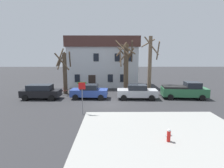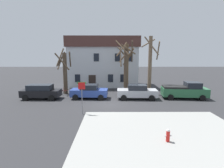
{
  "view_description": "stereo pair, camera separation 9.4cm",
  "coord_description": "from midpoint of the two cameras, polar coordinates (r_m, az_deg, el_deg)",
  "views": [
    {
      "loc": [
        0.25,
        -18.83,
        5.26
      ],
      "look_at": [
        0.46,
        2.21,
        1.85
      ],
      "focal_mm": 29.38,
      "sensor_mm": 36.0,
      "label": 1
    },
    {
      "loc": [
        0.35,
        -18.83,
        5.26
      ],
      "look_at": [
        0.46,
        2.21,
        1.85
      ],
      "focal_mm": 29.38,
      "sensor_mm": 36.0,
      "label": 2
    }
  ],
  "objects": [
    {
      "name": "tree_bare_far",
      "position": [
        25.08,
        4.35,
        5.76
      ],
      "size": [
        2.68,
        3.06,
        7.12
      ],
      "color": "brown",
      "rests_on": "ground_plane"
    },
    {
      "name": "car_silver_sedan",
      "position": [
        22.01,
        7.66,
        -2.41
      ],
      "size": [
        4.76,
        2.26,
        1.71
      ],
      "color": "#B7BABF",
      "rests_on": "ground_plane"
    },
    {
      "name": "sidewalk_slab",
      "position": [
        13.07,
        15.06,
        -14.57
      ],
      "size": [
        11.21,
        8.79,
        0.12
      ],
      "primitive_type": "cube",
      "color": "#999993",
      "rests_on": "ground_plane"
    },
    {
      "name": "tree_bare_near",
      "position": [
        25.17,
        -14.68,
        4.0
      ],
      "size": [
        2.0,
        2.19,
        6.08
      ],
      "color": "#4C3D2D",
      "rests_on": "ground_plane"
    },
    {
      "name": "bicycle_leaning",
      "position": [
        24.78,
        -14.59,
        -2.48
      ],
      "size": [
        1.74,
        0.25,
        1.03
      ],
      "color": "black",
      "rests_on": "ground_plane"
    },
    {
      "name": "pickup_truck_green",
      "position": [
        23.69,
        21.53,
        -1.88
      ],
      "size": [
        5.42,
        2.66,
        2.0
      ],
      "color": "#2D6B42",
      "rests_on": "ground_plane"
    },
    {
      "name": "ground_plane",
      "position": [
        19.55,
        -1.42,
        -6.4
      ],
      "size": [
        120.0,
        120.0,
        0.0
      ],
      "primitive_type": "plane",
      "color": "#2D2D30"
    },
    {
      "name": "car_blue_sedan",
      "position": [
        22.19,
        -7.2,
        -2.31
      ],
      "size": [
        4.44,
        2.28,
        1.71
      ],
      "color": "#2D4799",
      "rests_on": "ground_plane"
    },
    {
      "name": "car_black_wagon",
      "position": [
        23.35,
        -21.39,
        -2.19
      ],
      "size": [
        4.5,
        2.11,
        1.73
      ],
      "color": "black",
      "rests_on": "ground_plane"
    },
    {
      "name": "building_main",
      "position": [
        31.3,
        -2.86,
        7.08
      ],
      "size": [
        11.6,
        6.51,
        8.04
      ],
      "color": "silver",
      "rests_on": "ground_plane"
    },
    {
      "name": "fire_hydrant",
      "position": [
        11.78,
        17.01,
        -14.92
      ],
      "size": [
        0.42,
        0.22,
        0.78
      ],
      "color": "red",
      "rests_on": "sidewalk_slab"
    },
    {
      "name": "tree_bare_mid",
      "position": [
        24.91,
        4.14,
        5.08
      ],
      "size": [
        2.17,
        2.17,
        7.0
      ],
      "color": "#4C3D2D",
      "rests_on": "ground_plane"
    },
    {
      "name": "street_sign_pole",
      "position": [
        16.18,
        -9.46,
        -2.45
      ],
      "size": [
        0.76,
        0.07,
        2.9
      ],
      "color": "slate",
      "rests_on": "ground_plane"
    },
    {
      "name": "tree_bare_end",
      "position": [
        24.73,
        11.67,
        6.26
      ],
      "size": [
        2.27,
        2.28,
        7.6
      ],
      "color": "brown",
      "rests_on": "ground_plane"
    }
  ]
}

